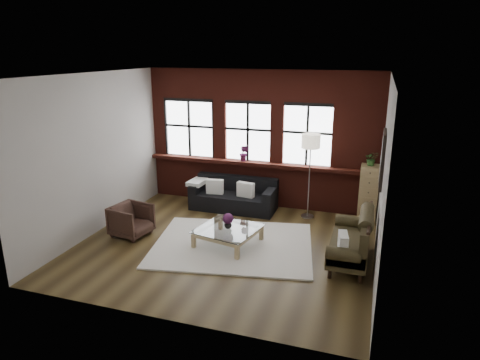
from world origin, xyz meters
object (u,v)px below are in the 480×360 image
(dark_sofa, at_px, (233,195))
(armchair, at_px, (131,220))
(vintage_settee, at_px, (350,238))
(floor_lamp, at_px, (309,173))
(coffee_table, at_px, (228,237))
(vase, at_px, (228,224))
(drawer_chest, at_px, (368,194))

(dark_sofa, relative_size, armchair, 2.79)
(vintage_settee, height_order, floor_lamp, floor_lamp)
(coffee_table, height_order, floor_lamp, floor_lamp)
(armchair, height_order, floor_lamp, floor_lamp)
(vase, bearing_deg, dark_sofa, 105.87)
(vintage_settee, xyz_separation_m, floor_lamp, (-1.04, 1.88, 0.58))
(coffee_table, relative_size, floor_lamp, 0.52)
(vintage_settee, height_order, coffee_table, vintage_settee)
(vintage_settee, distance_m, vase, 2.25)
(dark_sofa, xyz_separation_m, floor_lamp, (1.75, 0.05, 0.66))
(vintage_settee, xyz_separation_m, coffee_table, (-2.25, -0.04, -0.27))
(vase, bearing_deg, floor_lamp, 57.77)
(dark_sofa, xyz_separation_m, vase, (0.53, -1.87, 0.07))
(armchair, height_order, vase, armchair)
(drawer_chest, bearing_deg, vase, -140.80)
(dark_sofa, relative_size, drawer_chest, 1.55)
(vintage_settee, bearing_deg, drawer_chest, 83.39)
(coffee_table, relative_size, vase, 6.93)
(drawer_chest, xyz_separation_m, floor_lamp, (-1.27, -0.10, 0.38))
(floor_lamp, bearing_deg, armchair, -146.88)
(dark_sofa, distance_m, drawer_chest, 3.03)
(vase, height_order, drawer_chest, drawer_chest)
(armchair, xyz_separation_m, floor_lamp, (3.22, 2.10, 0.70))
(vase, xyz_separation_m, floor_lamp, (1.21, 1.92, 0.59))
(coffee_table, bearing_deg, armchair, -174.99)
(coffee_table, bearing_deg, dark_sofa, 105.87)
(armchair, relative_size, drawer_chest, 0.56)
(vintage_settee, height_order, vase, vintage_settee)
(vase, distance_m, drawer_chest, 3.21)
(armchair, distance_m, coffee_table, 2.02)
(vintage_settee, relative_size, coffee_table, 1.55)
(drawer_chest, distance_m, floor_lamp, 1.33)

